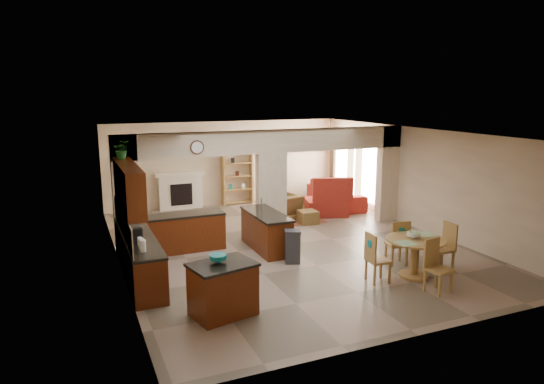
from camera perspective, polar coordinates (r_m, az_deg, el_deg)
name	(u,v)px	position (r m, az deg, el deg)	size (l,w,h in m)	color
floor	(287,245)	(12.21, 1.75, -6.23)	(10.00, 10.00, 0.00)	#826C5A
ceiling	(287,133)	(11.66, 1.83, 6.98)	(10.00, 10.00, 0.00)	white
wall_back	(225,163)	(16.47, -5.49, 3.42)	(8.00, 8.00, 0.00)	beige
wall_front	(424,251)	(7.75, 17.49, -6.61)	(8.00, 8.00, 0.00)	beige
wall_left	(117,205)	(10.85, -17.80, -1.43)	(10.00, 10.00, 0.00)	beige
wall_right	(419,179)	(13.98, 16.87, 1.49)	(10.00, 10.00, 0.00)	beige
partition_left_pier	(126,195)	(11.85, -16.81, -0.29)	(0.60, 0.25, 2.80)	beige
partition_center_pier	(271,194)	(12.81, -0.08, -0.27)	(0.80, 0.25, 2.20)	beige
partition_right_pier	(388,174)	(14.57, 13.46, 2.07)	(0.60, 0.25, 2.80)	beige
partition_header	(271,141)	(12.60, -0.09, 5.97)	(8.00, 0.25, 0.60)	beige
kitchen_counter	(156,246)	(10.94, -13.49, -6.16)	(2.52, 3.29, 1.48)	#3F1207
upper_cabinets	(129,187)	(9.98, -16.52, 0.59)	(0.35, 2.40, 0.90)	#3F1207
peninsula	(266,231)	(11.75, -0.68, -4.62)	(0.70, 1.85, 0.91)	#3F1207
wall_clock	(197,147)	(11.83, -8.80, 5.21)	(0.34, 0.34, 0.03)	#442216
rug	(294,220)	(14.52, 2.61, -3.28)	(1.60, 1.30, 0.01)	#985C37
fireplace	(180,190)	(16.04, -10.72, 0.20)	(1.60, 0.35, 1.20)	beige
shelving_unit	(237,178)	(16.48, -4.11, 1.70)	(1.00, 0.32, 1.80)	olive
window_a	(370,173)	(15.80, 11.45, 2.16)	(0.02, 0.90, 1.90)	white
window_b	(342,166)	(17.21, 8.27, 3.04)	(0.02, 0.90, 1.90)	white
glazed_door	(355,174)	(16.53, 9.77, 2.11)	(0.02, 0.70, 2.10)	white
drape_a_left	(380,176)	(15.30, 12.58, 1.80)	(0.10, 0.28, 2.30)	#441F1B
drape_a_right	(359,171)	(16.27, 10.15, 2.48)	(0.10, 0.28, 2.30)	#441F1B
drape_b_left	(350,169)	(16.69, 9.21, 2.74)	(0.10, 0.28, 2.30)	#441F1B
drape_b_right	(333,164)	(17.70, 7.16, 3.31)	(0.10, 0.28, 2.30)	#441F1B
ceiling_fan	(291,132)	(15.02, 2.25, 7.12)	(1.00, 1.00, 0.10)	white
kitchen_island	(223,289)	(8.46, -5.80, -11.29)	(1.21, 0.98, 0.93)	#3F1207
teal_bowl	(218,259)	(8.32, -6.36, -7.79)	(0.29, 0.29, 0.14)	#127B81
trash_can	(292,248)	(10.89, 2.42, -6.57)	(0.33, 0.28, 0.69)	#29292B
dining_table	(415,252)	(10.44, 16.47, -6.80)	(1.20, 1.20, 0.82)	olive
fruit_bowl	(414,235)	(10.37, 16.35, -4.84)	(0.28, 0.28, 0.15)	#6FB126
sofa	(335,194)	(16.41, 7.48, -0.24)	(1.04, 2.66, 0.78)	maroon
chaise	(326,207)	(15.17, 6.33, -1.75)	(1.23, 1.01, 0.49)	maroon
armchair	(285,207)	(14.49, 1.55, -1.77)	(0.81, 0.84, 0.76)	maroon
ottoman	(308,217)	(14.14, 4.23, -2.95)	(0.52, 0.52, 0.37)	maroon
plant	(122,149)	(10.74, -17.26, 4.81)	(0.36, 0.31, 0.40)	#175015
chair_north	(399,241)	(11.02, 14.66, -5.60)	(0.50, 0.50, 1.02)	olive
chair_east	(445,244)	(11.08, 19.73, -5.83)	(0.44, 0.43, 1.02)	olive
chair_south	(435,263)	(9.85, 18.67, -7.95)	(0.49, 0.49, 1.02)	olive
chair_west	(375,256)	(9.95, 11.99, -7.36)	(0.45, 0.45, 1.02)	olive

